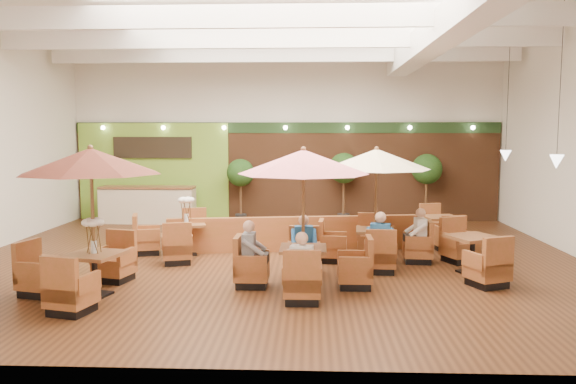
# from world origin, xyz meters

# --- Properties ---
(room) EXTENTS (14.04, 14.00, 5.52)m
(room) POSITION_xyz_m (0.25, 1.22, 3.63)
(room) COLOR #381E0F
(room) RESTS_ON ground
(service_counter) EXTENTS (3.00, 0.75, 1.18)m
(service_counter) POSITION_xyz_m (-4.40, 5.10, 0.58)
(service_counter) COLOR beige
(service_counter) RESTS_ON ground
(booth_divider) EXTENTS (6.08, 1.09, 0.85)m
(booth_divider) POSITION_xyz_m (0.43, 0.95, 0.42)
(booth_divider) COLOR brown
(booth_divider) RESTS_ON ground
(table_0) EXTENTS (2.60, 2.73, 2.67)m
(table_0) POSITION_xyz_m (-3.04, -3.00, 1.91)
(table_0) COLOR brown
(table_0) RESTS_ON ground
(table_1) EXTENTS (2.55, 2.55, 2.63)m
(table_1) POSITION_xyz_m (0.70, -2.28, 1.79)
(table_1) COLOR brown
(table_1) RESTS_ON ground
(table_2) EXTENTS (2.55, 2.55, 2.58)m
(table_2) POSITION_xyz_m (2.27, -0.16, 1.76)
(table_2) COLOR brown
(table_2) RESTS_ON ground
(table_3) EXTENTS (1.86, 2.68, 1.54)m
(table_3) POSITION_xyz_m (-2.36, 0.46, 0.45)
(table_3) COLOR brown
(table_3) RESTS_ON ground
(table_4) EXTENTS (1.17, 2.83, 0.99)m
(table_4) POSITION_xyz_m (4.16, -1.10, 0.38)
(table_4) COLOR brown
(table_4) RESTS_ON ground
(table_5) EXTENTS (0.95, 2.53, 0.92)m
(table_5) POSITION_xyz_m (4.21, 1.98, 0.35)
(table_5) COLOR brown
(table_5) RESTS_ON ground
(topiary_0) EXTENTS (0.88, 0.88, 2.05)m
(topiary_0) POSITION_xyz_m (-1.42, 5.30, 1.53)
(topiary_0) COLOR black
(topiary_0) RESTS_ON ground
(topiary_1) EXTENTS (0.97, 0.97, 2.25)m
(topiary_1) POSITION_xyz_m (1.88, 5.30, 1.68)
(topiary_1) COLOR black
(topiary_1) RESTS_ON ground
(topiary_2) EXTENTS (0.96, 0.96, 2.22)m
(topiary_2) POSITION_xyz_m (4.49, 5.30, 1.66)
(topiary_2) COLOR black
(topiary_2) RESTS_ON ground
(diner_0) EXTENTS (0.40, 0.35, 0.77)m
(diner_0) POSITION_xyz_m (0.70, -3.24, 0.75)
(diner_0) COLOR white
(diner_0) RESTS_ON ground
(diner_1) EXTENTS (0.38, 0.31, 0.76)m
(diner_1) POSITION_xyz_m (0.70, -1.32, 0.74)
(diner_1) COLOR #225994
(diner_1) RESTS_ON ground
(diner_2) EXTENTS (0.31, 0.39, 0.80)m
(diner_2) POSITION_xyz_m (-0.26, -2.28, 0.76)
(diner_2) COLOR gray
(diner_2) RESTS_ON ground
(diner_3) EXTENTS (0.44, 0.38, 0.82)m
(diner_3) POSITION_xyz_m (2.27, -1.10, 0.76)
(diner_3) COLOR #225994
(diner_3) RESTS_ON ground
(diner_4) EXTENTS (0.31, 0.38, 0.77)m
(diner_4) POSITION_xyz_m (3.22, -0.16, 0.75)
(diner_4) COLOR white
(diner_4) RESTS_ON ground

